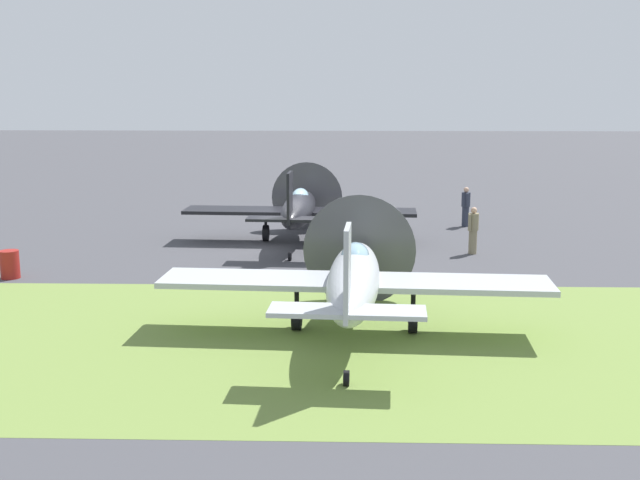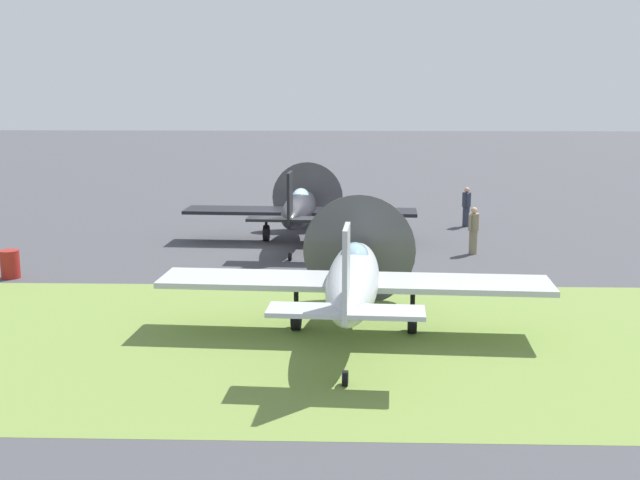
{
  "view_description": "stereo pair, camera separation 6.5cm",
  "coord_description": "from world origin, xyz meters",
  "px_view_note": "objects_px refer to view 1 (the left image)",
  "views": [
    {
      "loc": [
        1.9,
        -29.27,
        6.07
      ],
      "look_at": [
        1.22,
        -4.67,
        1.29
      ],
      "focal_mm": 44.77,
      "sensor_mm": 36.0,
      "label": 1
    },
    {
      "loc": [
        1.97,
        -29.26,
        6.07
      ],
      "look_at": [
        1.22,
        -4.67,
        1.29
      ],
      "focal_mm": 44.77,
      "sensor_mm": 36.0,
      "label": 2
    }
  ],
  "objects_px": {
    "fuel_drum": "(10,264)",
    "ground_crew_chief": "(473,229)",
    "ground_crew_mechanic": "(466,206)",
    "airplane_lead": "(299,209)",
    "airplane_wingman": "(354,278)"
  },
  "relations": [
    {
      "from": "airplane_lead",
      "to": "airplane_wingman",
      "type": "height_order",
      "value": "airplane_wingman"
    },
    {
      "from": "ground_crew_chief",
      "to": "airplane_wingman",
      "type": "bearing_deg",
      "value": -163.29
    },
    {
      "from": "ground_crew_chief",
      "to": "fuel_drum",
      "type": "height_order",
      "value": "ground_crew_chief"
    },
    {
      "from": "airplane_wingman",
      "to": "fuel_drum",
      "type": "distance_m",
      "value": 12.33
    },
    {
      "from": "airplane_lead",
      "to": "ground_crew_mechanic",
      "type": "bearing_deg",
      "value": 32.4
    },
    {
      "from": "airplane_lead",
      "to": "fuel_drum",
      "type": "bearing_deg",
      "value": -142.99
    },
    {
      "from": "ground_crew_chief",
      "to": "fuel_drum",
      "type": "distance_m",
      "value": 15.97
    },
    {
      "from": "ground_crew_chief",
      "to": "fuel_drum",
      "type": "relative_size",
      "value": 1.92
    },
    {
      "from": "airplane_lead",
      "to": "ground_crew_chief",
      "type": "distance_m",
      "value": 6.73
    },
    {
      "from": "airplane_wingman",
      "to": "ground_crew_mechanic",
      "type": "distance_m",
      "value": 16.47
    },
    {
      "from": "fuel_drum",
      "to": "ground_crew_chief",
      "type": "bearing_deg",
      "value": 15.24
    },
    {
      "from": "airplane_lead",
      "to": "airplane_wingman",
      "type": "xyz_separation_m",
      "value": [
        1.97,
        -11.68,
        0.08
      ]
    },
    {
      "from": "fuel_drum",
      "to": "airplane_lead",
      "type": "bearing_deg",
      "value": 33.98
    },
    {
      "from": "ground_crew_chief",
      "to": "ground_crew_mechanic",
      "type": "height_order",
      "value": "same"
    },
    {
      "from": "ground_crew_mechanic",
      "to": "fuel_drum",
      "type": "relative_size",
      "value": 1.92
    }
  ]
}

